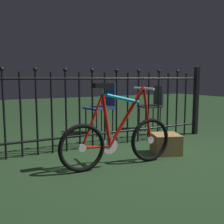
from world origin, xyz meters
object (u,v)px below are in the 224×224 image
object	(u,v)px
chair_charcoal	(153,103)
chair_navy	(103,103)
bicycle	(118,138)
display_crate	(166,144)

from	to	relation	value
chair_charcoal	chair_navy	size ratio (longest dim) A/B	0.93
bicycle	chair_charcoal	world-z (taller)	bicycle
chair_charcoal	display_crate	size ratio (longest dim) A/B	2.47
chair_charcoal	display_crate	bearing A→B (deg)	-121.66
chair_charcoal	display_crate	world-z (taller)	chair_charcoal
bicycle	chair_navy	bearing A→B (deg)	68.37
display_crate	chair_navy	bearing A→B (deg)	95.19
chair_navy	chair_charcoal	bearing A→B (deg)	-5.74
bicycle	chair_charcoal	xyz separation A→B (m)	(1.67, 1.56, 0.19)
chair_charcoal	display_crate	xyz separation A→B (m)	(-0.87, -1.42, -0.38)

